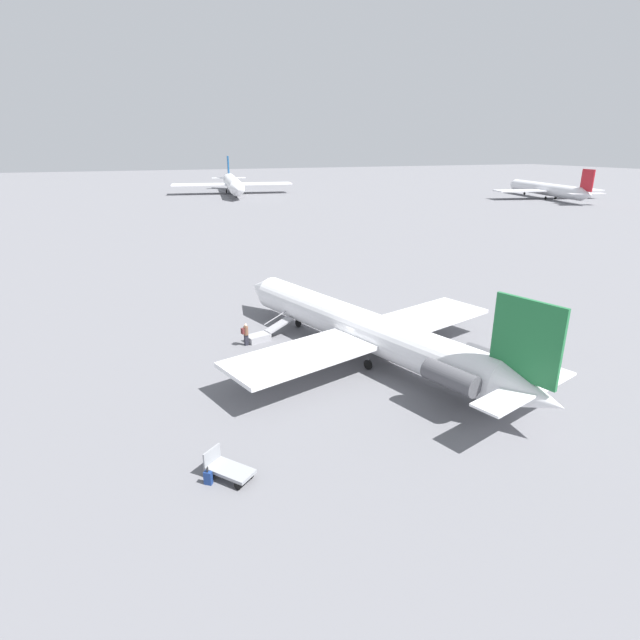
{
  "coord_description": "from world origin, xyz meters",
  "views": [
    {
      "loc": [
        -30.06,
        14.9,
        14.38
      ],
      "look_at": [
        3.02,
        1.81,
        1.89
      ],
      "focal_mm": 28.0,
      "sensor_mm": 36.0,
      "label": 1
    }
  ],
  "objects_px": {
    "airplane_main": "(368,330)",
    "airplane_far_right": "(547,189)",
    "airplane_far_center": "(232,183)",
    "suitcase": "(208,478)",
    "luggage_cart": "(228,469)",
    "boarding_stairs": "(262,335)",
    "passenger": "(246,333)"
  },
  "relations": [
    {
      "from": "luggage_cart",
      "to": "airplane_far_center",
      "type": "bearing_deg",
      "value": -51.01
    },
    {
      "from": "boarding_stairs",
      "to": "passenger",
      "type": "height_order",
      "value": "boarding_stairs"
    },
    {
      "from": "airplane_main",
      "to": "luggage_cart",
      "type": "distance_m",
      "value": 15.59
    },
    {
      "from": "suitcase",
      "to": "airplane_main",
      "type": "bearing_deg",
      "value": -52.59
    },
    {
      "from": "airplane_far_center",
      "to": "luggage_cart",
      "type": "bearing_deg",
      "value": -3.64
    },
    {
      "from": "airplane_far_right",
      "to": "boarding_stairs",
      "type": "distance_m",
      "value": 129.3
    },
    {
      "from": "airplane_far_right",
      "to": "luggage_cart",
      "type": "bearing_deg",
      "value": 143.33
    },
    {
      "from": "boarding_stairs",
      "to": "luggage_cart",
      "type": "relative_size",
      "value": 1.72
    },
    {
      "from": "airplane_far_right",
      "to": "boarding_stairs",
      "type": "height_order",
      "value": "airplane_far_right"
    },
    {
      "from": "passenger",
      "to": "suitcase",
      "type": "bearing_deg",
      "value": -126.41
    },
    {
      "from": "airplane_main",
      "to": "airplane_far_center",
      "type": "bearing_deg",
      "value": -25.03
    },
    {
      "from": "airplane_far_center",
      "to": "suitcase",
      "type": "bearing_deg",
      "value": -4.0
    },
    {
      "from": "airplane_far_center",
      "to": "luggage_cart",
      "type": "distance_m",
      "value": 142.79
    },
    {
      "from": "airplane_main",
      "to": "airplane_far_center",
      "type": "height_order",
      "value": "airplane_far_center"
    },
    {
      "from": "airplane_far_center",
      "to": "passenger",
      "type": "distance_m",
      "value": 126.79
    },
    {
      "from": "airplane_main",
      "to": "passenger",
      "type": "bearing_deg",
      "value": 36.21
    },
    {
      "from": "airplane_main",
      "to": "luggage_cart",
      "type": "height_order",
      "value": "airplane_main"
    },
    {
      "from": "airplane_far_right",
      "to": "suitcase",
      "type": "height_order",
      "value": "airplane_far_right"
    },
    {
      "from": "airplane_far_center",
      "to": "airplane_far_right",
      "type": "bearing_deg",
      "value": 68.19
    },
    {
      "from": "airplane_main",
      "to": "airplane_far_right",
      "type": "xyz_separation_m",
      "value": [
        82.66,
        -98.33,
        0.48
      ]
    },
    {
      "from": "airplane_main",
      "to": "passenger",
      "type": "relative_size",
      "value": 16.56
    },
    {
      "from": "airplane_main",
      "to": "airplane_far_right",
      "type": "distance_m",
      "value": 128.46
    },
    {
      "from": "airplane_far_right",
      "to": "suitcase",
      "type": "relative_size",
      "value": 46.03
    },
    {
      "from": "airplane_far_center",
      "to": "boarding_stairs",
      "type": "xyz_separation_m",
      "value": [
        -123.38,
        24.42,
        -2.87
      ]
    },
    {
      "from": "boarding_stairs",
      "to": "suitcase",
      "type": "height_order",
      "value": "boarding_stairs"
    },
    {
      "from": "airplane_main",
      "to": "suitcase",
      "type": "relative_size",
      "value": 32.73
    },
    {
      "from": "airplane_main",
      "to": "suitcase",
      "type": "xyz_separation_m",
      "value": [
        -9.91,
        12.96,
        -1.8
      ]
    },
    {
      "from": "boarding_stairs",
      "to": "suitcase",
      "type": "distance_m",
      "value": 17.66
    },
    {
      "from": "airplane_main",
      "to": "airplane_far_right",
      "type": "height_order",
      "value": "airplane_far_right"
    },
    {
      "from": "airplane_main",
      "to": "airplane_far_center",
      "type": "distance_m",
      "value": 131.0
    },
    {
      "from": "boarding_stairs",
      "to": "luggage_cart",
      "type": "xyz_separation_m",
      "value": [
        -16.1,
        6.03,
        0.08
      ]
    },
    {
      "from": "boarding_stairs",
      "to": "suitcase",
      "type": "bearing_deg",
      "value": -130.17
    }
  ]
}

